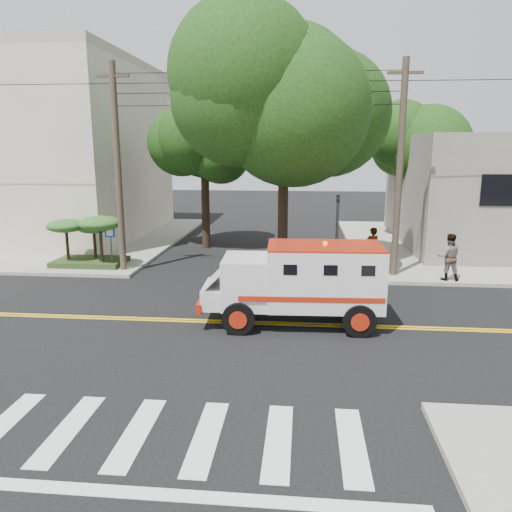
# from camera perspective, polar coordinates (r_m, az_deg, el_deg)

# --- Properties ---
(ground) EXTENTS (100.00, 100.00, 0.00)m
(ground) POSITION_cam_1_polar(r_m,az_deg,el_deg) (16.23, -3.36, -7.53)
(ground) COLOR black
(ground) RESTS_ON ground
(sidewalk_ne) EXTENTS (17.00, 17.00, 0.15)m
(sidewalk_ne) POSITION_cam_1_polar(r_m,az_deg,el_deg) (31.14, 26.27, 0.99)
(sidewalk_ne) COLOR gray
(sidewalk_ne) RESTS_ON ground
(sidewalk_nw) EXTENTS (17.00, 17.00, 0.15)m
(sidewalk_nw) POSITION_cam_1_polar(r_m,az_deg,el_deg) (33.15, -23.28, 1.87)
(sidewalk_nw) COLOR gray
(sidewalk_nw) RESTS_ON ground
(building_left) EXTENTS (16.00, 14.00, 10.00)m
(building_left) POSITION_cam_1_polar(r_m,az_deg,el_deg) (35.00, -25.74, 10.54)
(building_left) COLOR beige
(building_left) RESTS_ON sidewalk_nw
(utility_pole_left) EXTENTS (0.28, 0.28, 9.00)m
(utility_pole_left) POSITION_cam_1_polar(r_m,az_deg,el_deg) (22.57, -15.49, 9.32)
(utility_pole_left) COLOR #382D23
(utility_pole_left) RESTS_ON ground
(utility_pole_right) EXTENTS (0.28, 0.28, 9.00)m
(utility_pole_right) POSITION_cam_1_polar(r_m,az_deg,el_deg) (21.66, 16.07, 9.18)
(utility_pole_right) COLOR #382D23
(utility_pole_right) RESTS_ON ground
(tree_main) EXTENTS (6.08, 5.70, 9.85)m
(tree_main) POSITION_cam_1_polar(r_m,az_deg,el_deg) (21.36, 4.42, 16.83)
(tree_main) COLOR black
(tree_main) RESTS_ON ground
(tree_left) EXTENTS (4.48, 4.20, 7.70)m
(tree_left) POSITION_cam_1_polar(r_m,az_deg,el_deg) (27.34, -5.35, 12.73)
(tree_left) COLOR black
(tree_left) RESTS_ON ground
(tree_right) EXTENTS (4.80, 4.50, 8.20)m
(tree_right) POSITION_cam_1_polar(r_m,az_deg,el_deg) (31.53, 17.73, 12.82)
(tree_right) COLOR black
(tree_right) RESTS_ON ground
(traffic_signal) EXTENTS (0.15, 0.18, 3.60)m
(traffic_signal) POSITION_cam_1_polar(r_m,az_deg,el_deg) (20.99, 9.26, 3.16)
(traffic_signal) COLOR #3F3F42
(traffic_signal) RESTS_ON ground
(accessibility_sign) EXTENTS (0.45, 0.10, 2.02)m
(accessibility_sign) POSITION_cam_1_polar(r_m,az_deg,el_deg) (23.29, -16.28, 1.58)
(accessibility_sign) COLOR #3F3F42
(accessibility_sign) RESTS_ON ground
(palm_planter) EXTENTS (3.52, 2.63, 2.36)m
(palm_planter) POSITION_cam_1_polar(r_m,az_deg,el_deg) (24.14, -18.66, 2.46)
(palm_planter) COLOR #1E3314
(palm_planter) RESTS_ON sidewalk_nw
(armored_truck) EXTENTS (5.73, 2.49, 2.57)m
(armored_truck) POSITION_cam_1_polar(r_m,az_deg,el_deg) (15.67, 5.12, -2.68)
(armored_truck) COLOR silver
(armored_truck) RESTS_ON ground
(pedestrian_a) EXTENTS (0.78, 0.63, 1.87)m
(pedestrian_a) POSITION_cam_1_polar(r_m,az_deg,el_deg) (23.04, 13.12, 0.92)
(pedestrian_a) COLOR gray
(pedestrian_a) RESTS_ON sidewalk_ne
(pedestrian_b) EXTENTS (1.01, 0.82, 1.94)m
(pedestrian_b) POSITION_cam_1_polar(r_m,az_deg,el_deg) (21.87, 21.17, -0.10)
(pedestrian_b) COLOR gray
(pedestrian_b) RESTS_ON sidewalk_ne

